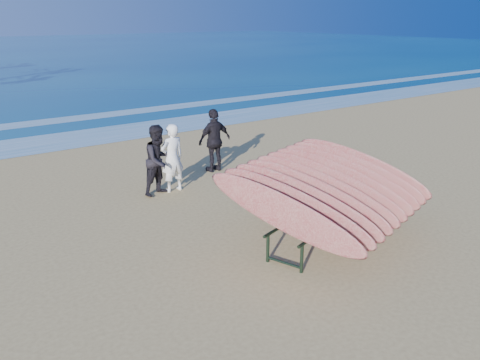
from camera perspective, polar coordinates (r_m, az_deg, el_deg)
The scene contains 7 objects.
ground at distance 9.52m, azimuth 2.89°, elevation -6.65°, with size 120.00×120.00×0.00m, color tan.
foam_near at distance 17.99m, azimuth -17.82°, elevation 4.45°, with size 160.00×160.00×0.00m, color white.
foam_far at distance 21.27m, azimuth -20.99°, elevation 6.12°, with size 160.00×160.00×0.00m, color white.
surfboard_rack at distance 9.38m, azimuth 9.84°, elevation -0.91°, with size 3.93×3.84×1.62m.
person_white at distance 11.91m, azimuth -7.62°, elevation 2.46°, with size 0.59×0.38×1.61m, color white.
person_dark_a at distance 11.73m, azimuth -9.07°, elevation 2.22°, with size 0.80×0.62×1.64m, color black.
person_dark_b at distance 13.39m, azimuth -2.87°, elevation 4.47°, with size 0.98×0.41×1.67m, color black.
Camera 1 is at (-5.53, -6.65, 3.98)m, focal length 38.00 mm.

